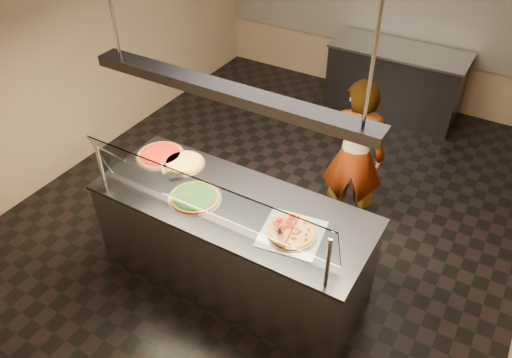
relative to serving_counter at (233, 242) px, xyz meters
The scene contains 17 objects.
ground 1.30m from the serving_counter, 96.88° to the left, with size 5.00×6.00×0.02m, color black.
wall_front 2.09m from the serving_counter, 94.55° to the right, with size 5.00×0.02×3.00m, color tan.
wall_left 3.09m from the serving_counter, 155.74° to the left, with size 0.02×6.00×3.00m, color tan.
tile_band 4.26m from the serving_counter, 91.98° to the left, with size 4.90×0.02×1.20m, color silver.
serving_counter is the anchor object (origin of this frame).
sneeze_guard 0.83m from the serving_counter, 90.00° to the right, with size 2.15×0.18×0.54m.
perforated_tray 0.77m from the serving_counter, ahead, with size 0.53×0.53×0.01m.
half_pizza_pepperoni 0.72m from the serving_counter, ahead, with size 0.25×0.41×0.05m.
half_pizza_sausage 0.85m from the serving_counter, ahead, with size 0.25×0.41×0.04m.
pizza_spinach 0.57m from the serving_counter, 158.48° to the right, with size 0.45×0.45×0.03m.
pizza_cheese 0.86m from the serving_counter, 161.25° to the left, with size 0.39×0.39×0.03m.
pizza_tomato 1.07m from the serving_counter, 166.77° to the left, with size 0.45×0.45×0.03m.
pizza_spatula 0.86m from the serving_counter, behind, with size 0.29×0.17×0.02m.
prep_table 3.75m from the serving_counter, 86.56° to the left, with size 1.79×0.74×0.93m.
worker 1.44m from the serving_counter, 65.52° to the left, with size 0.60×0.40×1.65m, color #35313F.
heat_lamp_housing 1.48m from the serving_counter, 90.00° to the left, with size 2.30×0.18×0.08m, color #2F2F33.
lamp_rod_right 2.26m from the serving_counter, ahead, with size 0.02×0.02×1.01m, color #B7B7BC.
Camera 1 is at (1.92, -3.79, 3.62)m, focal length 35.00 mm.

